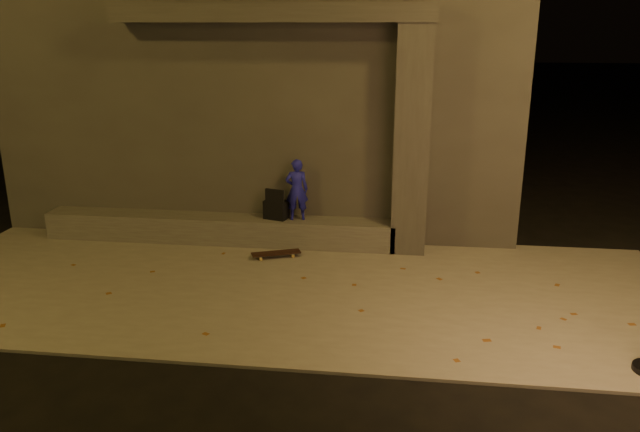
# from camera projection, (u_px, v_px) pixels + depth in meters

# --- Properties ---
(ground) EXTENTS (120.00, 120.00, 0.00)m
(ground) POSITION_uv_depth(u_px,v_px,m) (256.00, 360.00, 7.00)
(ground) COLOR black
(ground) RESTS_ON ground
(sidewalk) EXTENTS (11.00, 4.40, 0.04)m
(sidewalk) POSITION_uv_depth(u_px,v_px,m) (287.00, 287.00, 8.89)
(sidewalk) COLOR slate
(sidewalk) RESTS_ON ground
(building) EXTENTS (9.00, 5.10, 5.22)m
(building) POSITION_uv_depth(u_px,v_px,m) (276.00, 77.00, 12.51)
(building) COLOR #3C3937
(building) RESTS_ON ground
(ledge) EXTENTS (6.00, 0.55, 0.45)m
(ledge) POSITION_uv_depth(u_px,v_px,m) (219.00, 229.00, 10.66)
(ledge) COLOR #4D4B46
(ledge) RESTS_ON sidewalk
(column) EXTENTS (0.55, 0.55, 3.60)m
(column) POSITION_uv_depth(u_px,v_px,m) (411.00, 142.00, 9.81)
(column) COLOR #3C3937
(column) RESTS_ON sidewalk
(canopy) EXTENTS (5.00, 0.70, 0.28)m
(canopy) POSITION_uv_depth(u_px,v_px,m) (272.00, 13.00, 9.55)
(canopy) COLOR #3C3937
(canopy) RESTS_ON column
(skateboarder) EXTENTS (0.41, 0.31, 1.03)m
(skateboarder) POSITION_uv_depth(u_px,v_px,m) (297.00, 190.00, 10.28)
(skateboarder) COLOR #1A19A8
(skateboarder) RESTS_ON ledge
(backpack) EXTENTS (0.43, 0.34, 0.53)m
(backpack) POSITION_uv_depth(u_px,v_px,m) (276.00, 208.00, 10.42)
(backpack) COLOR black
(backpack) RESTS_ON ledge
(skateboard) EXTENTS (0.80, 0.48, 0.09)m
(skateboard) POSITION_uv_depth(u_px,v_px,m) (276.00, 253.00, 9.95)
(skateboard) COLOR black
(skateboard) RESTS_ON sidewalk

